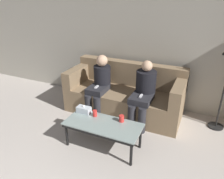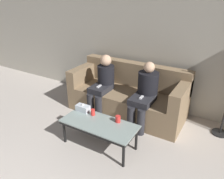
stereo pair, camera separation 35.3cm
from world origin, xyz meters
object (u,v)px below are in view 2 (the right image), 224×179
at_px(seated_person_left_end, 103,83).
at_px(seated_person_mid_left, 145,92).
at_px(tissue_box, 83,108).
at_px(couch, 128,96).
at_px(cup_near_left, 93,112).
at_px(cup_near_right, 118,119).
at_px(coffee_table, 99,125).

height_order(seated_person_left_end, seated_person_mid_left, seated_person_mid_left).
bearing_deg(tissue_box, seated_person_mid_left, 45.89).
xyz_separation_m(couch, cup_near_left, (-0.11, -1.00, 0.11)).
distance_m(cup_near_right, tissue_box, 0.64).
height_order(cup_near_right, seated_person_left_end, seated_person_left_end).
distance_m(cup_near_left, tissue_box, 0.21).
height_order(cup_near_right, tissue_box, tissue_box).
height_order(couch, tissue_box, couch).
distance_m(couch, coffee_table, 1.14).
height_order(cup_near_left, cup_near_right, cup_near_right).
bearing_deg(cup_near_left, seated_person_left_end, 112.04).
bearing_deg(tissue_box, cup_near_left, -5.89).
bearing_deg(seated_person_mid_left, tissue_box, -134.11).
bearing_deg(seated_person_mid_left, seated_person_left_end, 179.97).
distance_m(cup_near_left, seated_person_left_end, 0.86).
xyz_separation_m(coffee_table, tissue_box, (-0.42, 0.16, 0.09)).
relative_size(cup_near_right, tissue_box, 0.46).
bearing_deg(coffee_table, cup_near_right, 36.33).
bearing_deg(seated_person_left_end, couch, 27.09).
bearing_deg(cup_near_left, cup_near_right, 3.64).
relative_size(coffee_table, cup_near_right, 11.15).
bearing_deg(cup_near_left, coffee_table, -33.77).
bearing_deg(seated_person_mid_left, cup_near_left, -124.01).
bearing_deg(coffee_table, cup_near_left, 146.23).
height_order(couch, cup_near_right, couch).
bearing_deg(seated_person_left_end, tissue_box, -81.97).
bearing_deg(cup_near_left, seated_person_mid_left, 55.99).
distance_m(tissue_box, seated_person_left_end, 0.78).
bearing_deg(seated_person_mid_left, coffee_table, -109.34).
bearing_deg(cup_near_right, seated_person_mid_left, 82.54).
relative_size(coffee_table, cup_near_left, 11.57).
relative_size(cup_near_right, seated_person_left_end, 0.09).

